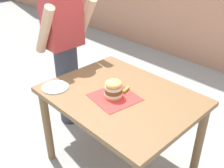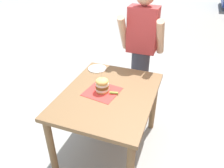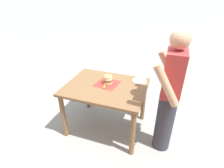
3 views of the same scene
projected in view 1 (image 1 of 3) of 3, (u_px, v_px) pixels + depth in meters
ground_plane at (119, 165)px, 2.44m from camera, size 80.00×80.00×0.00m
patio_table at (121, 107)px, 2.11m from camera, size 0.91×1.17×0.78m
serving_paper at (114, 97)px, 2.01m from camera, size 0.37×0.37×0.00m
sandwich at (113, 88)px, 1.98m from camera, size 0.14×0.14×0.18m
pickle_spear at (126, 90)px, 2.08m from camera, size 0.09×0.04×0.02m
side_plate_with_forks at (55, 87)px, 2.13m from camera, size 0.22×0.22×0.02m
diner_across_table at (65, 48)px, 2.63m from camera, size 0.55×0.35×1.69m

